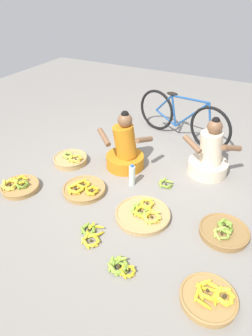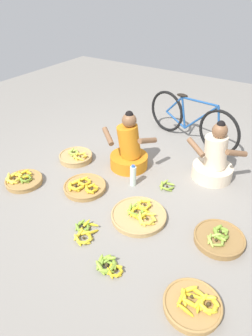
{
  "view_description": "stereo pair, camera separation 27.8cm",
  "coord_description": "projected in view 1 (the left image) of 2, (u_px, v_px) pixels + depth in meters",
  "views": [
    {
      "loc": [
        1.33,
        -2.79,
        2.29
      ],
      "look_at": [
        0.0,
        -0.2,
        0.35
      ],
      "focal_mm": 31.7,
      "sensor_mm": 36.0,
      "label": 1
    },
    {
      "loc": [
        1.58,
        -2.65,
        2.29
      ],
      "look_at": [
        0.0,
        -0.2,
        0.35
      ],
      "focal_mm": 31.7,
      "sensor_mm": 36.0,
      "label": 2
    }
  ],
  "objects": [
    {
      "name": "water_bottle",
      "position": [
        132.0,
        175.0,
        3.73
      ],
      "size": [
        0.08,
        0.08,
        0.3
      ],
      "color": "silver",
      "rests_on": "ground"
    },
    {
      "name": "banana_basket_back_right",
      "position": [
        84.0,
        189.0,
        3.66
      ],
      "size": [
        0.53,
        0.53,
        0.14
      ],
      "color": "#A87F47",
      "rests_on": "ground"
    },
    {
      "name": "banana_basket_front_center",
      "position": [
        20.0,
        186.0,
        3.7
      ],
      "size": [
        0.47,
        0.47,
        0.15
      ],
      "color": "#A87F47",
      "rests_on": "ground"
    },
    {
      "name": "loose_bananas_near_vendor",
      "position": [
        121.0,
        267.0,
        2.71
      ],
      "size": [
        0.31,
        0.24,
        0.1
      ],
      "color": "olive",
      "rests_on": "ground"
    },
    {
      "name": "bicycle_leaning",
      "position": [
        182.0,
        118.0,
        4.67
      ],
      "size": [
        1.65,
        0.52,
        0.73
      ],
      "color": "black",
      "rests_on": "ground"
    },
    {
      "name": "banana_basket_mid_right",
      "position": [
        70.0,
        159.0,
        4.22
      ],
      "size": [
        0.48,
        0.48,
        0.16
      ],
      "color": "tan",
      "rests_on": "ground"
    },
    {
      "name": "banana_basket_front_right",
      "position": [
        224.0,
        231.0,
        3.06
      ],
      "size": [
        0.51,
        0.51,
        0.14
      ],
      "color": "olive",
      "rests_on": "ground"
    },
    {
      "name": "loose_bananas_front_left",
      "position": [
        165.0,
        184.0,
        3.78
      ],
      "size": [
        0.21,
        0.21,
        0.09
      ],
      "color": "#8CAD38",
      "rests_on": "ground"
    },
    {
      "name": "vendor_woman_behind",
      "position": [
        209.0,
        156.0,
        3.89
      ],
      "size": [
        0.73,
        0.54,
        0.82
      ],
      "color": "beige",
      "rests_on": "ground"
    },
    {
      "name": "ground_plane",
      "position": [
        133.0,
        183.0,
        3.84
      ],
      "size": [
        10.0,
        10.0,
        0.0
      ],
      "primitive_type": "plane",
      "color": "gray"
    },
    {
      "name": "banana_basket_back_center",
      "position": [
        143.0,
        214.0,
        3.28
      ],
      "size": [
        0.62,
        0.62,
        0.14
      ],
      "color": "tan",
      "rests_on": "ground"
    },
    {
      "name": "vendor_woman_front",
      "position": [
        125.0,
        150.0,
        4.01
      ],
      "size": [
        0.72,
        0.55,
        0.83
      ],
      "color": "orange",
      "rests_on": "ground"
    },
    {
      "name": "banana_basket_near_bicycle",
      "position": [
        209.0,
        298.0,
        2.44
      ],
      "size": [
        0.48,
        0.48,
        0.14
      ],
      "color": "#A87F47",
      "rests_on": "ground"
    },
    {
      "name": "loose_bananas_back_left",
      "position": [
        91.0,
        235.0,
        3.05
      ],
      "size": [
        0.31,
        0.34,
        0.09
      ],
      "color": "olive",
      "rests_on": "ground"
    }
  ]
}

